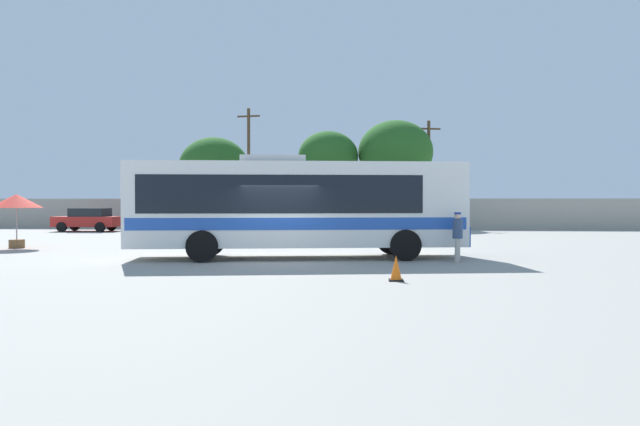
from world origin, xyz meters
name	(u,v)px	position (x,y,z in m)	size (l,w,h in m)	color
ground_plane	(309,241)	(0.00, 10.00, 0.00)	(300.00, 300.00, 0.00)	gray
perimeter_wall	(326,214)	(0.00, 23.01, 1.09)	(80.00, 0.30, 2.17)	#9E998C
coach_bus_white_blue	(294,204)	(0.29, 1.35, 1.89)	(11.67, 4.20, 3.54)	white
attendant_by_bus_door	(458,234)	(5.73, 0.32, 0.92)	(0.42, 0.42, 1.62)	#B7B2A8
vendor_umbrella_near_gate_red	(16,202)	(-11.90, 4.80, 1.94)	(2.08, 2.08, 2.28)	gray
parked_car_leftmost_red	(88,219)	(-15.42, 18.46, 0.80)	(4.13, 2.02, 1.52)	red
parked_car_second_black	(166,220)	(-10.04, 18.06, 0.77)	(4.19, 2.23, 1.46)	black
parked_car_third_dark_blue	(258,219)	(-4.03, 18.26, 0.81)	(4.39, 2.20, 1.55)	navy
parked_car_rightmost_grey	(354,220)	(2.05, 19.09, 0.75)	(4.47, 2.16, 1.40)	slate
utility_pole_near	(249,165)	(-6.12, 25.64, 4.73)	(1.80, 0.40, 9.09)	#4C3823
utility_pole_far	(429,172)	(7.53, 25.61, 4.18)	(1.78, 0.53, 8.00)	#4C3823
roadside_tree_left	(214,167)	(-9.48, 28.14, 4.78)	(5.63, 5.63, 7.18)	brown
roadside_tree_midleft	(328,157)	(0.00, 25.35, 5.33)	(4.53, 4.53, 7.27)	brown
roadside_tree_midright	(395,152)	(5.06, 25.66, 5.67)	(5.61, 5.61, 8.07)	brown
traffic_cone_on_apron	(396,269)	(3.51, -4.28, 0.31)	(0.36, 0.36, 0.64)	black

